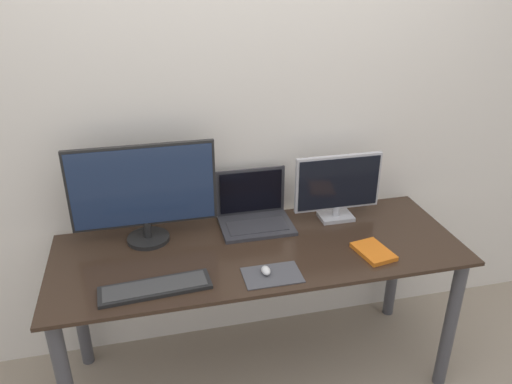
# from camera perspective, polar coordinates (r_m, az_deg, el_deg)

# --- Properties ---
(wall_back) EXTENTS (7.00, 0.05, 2.50)m
(wall_back) POSITION_cam_1_polar(r_m,az_deg,el_deg) (2.47, -1.82, 8.34)
(wall_back) COLOR silver
(wall_back) RESTS_ON ground_plane
(desk) EXTENTS (1.88, 0.69, 0.76)m
(desk) POSITION_cam_1_polar(r_m,az_deg,el_deg) (2.38, 0.40, -9.17)
(desk) COLOR #332319
(desk) RESTS_ON ground_plane
(monitor_left) EXTENTS (0.66, 0.20, 0.48)m
(monitor_left) POSITION_cam_1_polar(r_m,az_deg,el_deg) (2.31, -12.74, 0.04)
(monitor_left) COLOR black
(monitor_left) RESTS_ON desk
(monitor_right) EXTENTS (0.44, 0.12, 0.34)m
(monitor_right) POSITION_cam_1_polar(r_m,az_deg,el_deg) (2.52, 9.34, 0.66)
(monitor_right) COLOR #B2B2B7
(monitor_right) RESTS_ON desk
(laptop) EXTENTS (0.35, 0.26, 0.26)m
(laptop) POSITION_cam_1_polar(r_m,az_deg,el_deg) (2.49, -0.21, -2.23)
(laptop) COLOR #333338
(laptop) RESTS_ON desk
(keyboard) EXTENTS (0.46, 0.16, 0.02)m
(keyboard) POSITION_cam_1_polar(r_m,az_deg,el_deg) (2.09, -11.44, -10.67)
(keyboard) COLOR black
(keyboard) RESTS_ON desk
(mousepad) EXTENTS (0.24, 0.16, 0.00)m
(mousepad) POSITION_cam_1_polar(r_m,az_deg,el_deg) (2.13, 1.90, -9.47)
(mousepad) COLOR #47474C
(mousepad) RESTS_ON desk
(mouse) EXTENTS (0.04, 0.06, 0.03)m
(mouse) POSITION_cam_1_polar(r_m,az_deg,el_deg) (2.13, 1.13, -8.96)
(mouse) COLOR silver
(mouse) RESTS_ON mousepad
(book) EXTENTS (0.16, 0.21, 0.02)m
(book) POSITION_cam_1_polar(r_m,az_deg,el_deg) (2.33, 13.27, -6.65)
(book) COLOR orange
(book) RESTS_ON desk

